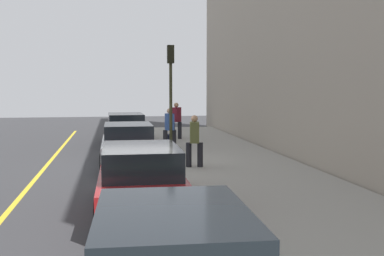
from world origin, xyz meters
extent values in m
plane|color=#333335|center=(0.00, 0.00, 0.00)|extent=(56.00, 56.00, 0.00)
cube|color=gray|center=(0.00, -3.30, 0.07)|extent=(28.00, 4.60, 0.15)
cube|color=gold|center=(0.00, 3.20, 0.00)|extent=(28.00, 0.14, 0.01)
cube|color=black|center=(-11.49, 0.24, 1.21)|extent=(2.26, 1.68, 0.60)
cylinder|color=black|center=(-4.56, 1.09, 0.32)|extent=(0.64, 0.23, 0.64)
cylinder|color=black|center=(-4.57, -0.59, 0.32)|extent=(0.64, 0.23, 0.64)
cylinder|color=black|center=(-7.42, 1.12, 0.32)|extent=(0.64, 0.23, 0.64)
cylinder|color=black|center=(-7.44, -0.56, 0.32)|extent=(0.64, 0.23, 0.64)
cube|color=maroon|center=(-6.00, 0.27, 0.59)|extent=(4.64, 1.84, 0.64)
cube|color=black|center=(-6.23, 0.27, 1.21)|extent=(2.42, 1.62, 0.60)
cylinder|color=black|center=(1.54, 1.18, 0.32)|extent=(0.64, 0.22, 0.64)
cylinder|color=black|center=(1.54, -0.50, 0.32)|extent=(0.64, 0.22, 0.64)
cylinder|color=black|center=(-1.18, 1.18, 0.32)|extent=(0.64, 0.22, 0.64)
cylinder|color=black|center=(-1.18, -0.50, 0.32)|extent=(0.64, 0.22, 0.64)
cube|color=white|center=(0.18, 0.34, 0.59)|extent=(4.39, 1.80, 0.64)
cube|color=black|center=(-0.04, 0.34, 1.21)|extent=(2.28, 1.60, 0.60)
cylinder|color=black|center=(7.92, 1.14, 0.32)|extent=(0.65, 0.24, 0.64)
cylinder|color=black|center=(7.96, -0.54, 0.32)|extent=(0.65, 0.24, 0.64)
cylinder|color=black|center=(4.97, 1.06, 0.32)|extent=(0.65, 0.24, 0.64)
cylinder|color=black|center=(5.01, -0.62, 0.32)|extent=(0.65, 0.24, 0.64)
cube|color=black|center=(6.47, 0.26, 0.59)|extent=(4.81, 1.93, 0.64)
cube|color=black|center=(6.23, 0.25, 1.21)|extent=(2.52, 1.67, 0.60)
cylinder|color=black|center=(-1.19, -1.60, 0.55)|extent=(0.19, 0.19, 0.80)
cylinder|color=black|center=(-1.24, -1.97, 0.55)|extent=(0.19, 0.19, 0.80)
cube|color=brown|center=(-1.21, -1.78, 1.30)|extent=(0.50, 0.35, 0.68)
sphere|color=tan|center=(-1.21, -1.78, 1.75)|extent=(0.22, 0.22, 0.22)
cylinder|color=black|center=(3.32, -1.69, 0.56)|extent=(0.19, 0.19, 0.82)
cylinder|color=black|center=(3.27, -1.31, 0.56)|extent=(0.19, 0.19, 0.82)
cube|color=#335193|center=(3.29, -1.50, 1.31)|extent=(0.51, 0.36, 0.69)
sphere|color=tan|center=(3.29, -1.50, 1.77)|extent=(0.23, 0.23, 0.23)
cylinder|color=black|center=(7.42, -2.17, 0.58)|extent=(0.20, 0.20, 0.86)
cylinder|color=black|center=(7.17, -2.49, 0.58)|extent=(0.20, 0.20, 0.86)
cube|color=maroon|center=(7.30, -2.33, 1.38)|extent=(0.58, 0.55, 0.73)
sphere|color=tan|center=(7.30, -2.33, 1.86)|extent=(0.24, 0.24, 0.24)
cylinder|color=#2D2D19|center=(2.02, -1.40, 1.93)|extent=(0.12, 0.12, 3.55)
cube|color=black|center=(2.02, -1.40, 4.05)|extent=(0.26, 0.26, 0.70)
sphere|color=red|center=(2.17, -1.40, 4.26)|extent=(0.14, 0.14, 0.14)
sphere|color=orange|center=(2.17, -1.40, 4.04)|extent=(0.14, 0.14, 0.14)
sphere|color=green|center=(2.17, -1.40, 3.82)|extent=(0.14, 0.14, 0.14)
cube|color=#191E38|center=(3.65, -1.56, 0.45)|extent=(0.34, 0.22, 0.60)
cylinder|color=#4C4C4C|center=(3.65, -1.56, 0.93)|extent=(0.03, 0.03, 0.36)
camera|label=1|loc=(-16.25, 0.84, 2.79)|focal=43.74mm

